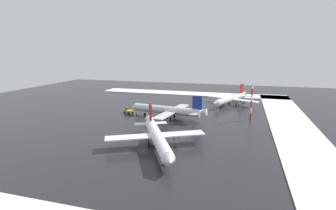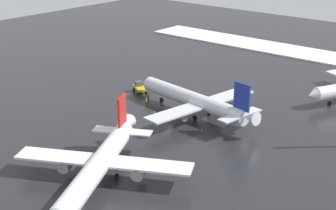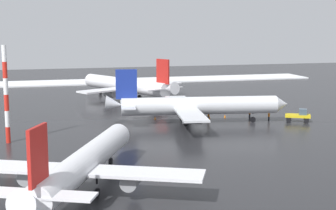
{
  "view_description": "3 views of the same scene",
  "coord_description": "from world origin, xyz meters",
  "px_view_note": "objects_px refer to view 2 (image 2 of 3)",
  "views": [
    {
      "loc": [
        -95.36,
        -31.84,
        27.51
      ],
      "look_at": [
        6.53,
        -2.33,
        5.11
      ],
      "focal_mm": 28.0,
      "sensor_mm": 36.0,
      "label": 1
    },
    {
      "loc": [
        -76.45,
        -63.77,
        40.14
      ],
      "look_at": [
        1.41,
        1.91,
        2.18
      ],
      "focal_mm": 55.0,
      "sensor_mm": 36.0,
      "label": 2
    },
    {
      "loc": [
        93.44,
        -31.38,
        18.26
      ],
      "look_at": [
        0.63,
        -6.77,
        2.99
      ],
      "focal_mm": 55.0,
      "sensor_mm": 36.0,
      "label": 3
    }
  ],
  "objects_px": {
    "ground_crew_by_nose_gear": "(146,101)",
    "ground_crew_beside_wing": "(176,110)",
    "airplane_distant_tail": "(195,100)",
    "airplane_parked_starboard": "(99,165)",
    "traffic_cone_mid_line": "(169,114)",
    "traffic_cone_wingtip_side": "(154,112)",
    "ground_crew_near_tug": "(148,95)",
    "traffic_cone_near_nose": "(202,130)",
    "pushback_tug": "(140,87)"
  },
  "relations": [
    {
      "from": "ground_crew_beside_wing",
      "to": "traffic_cone_mid_line",
      "type": "distance_m",
      "value": 1.87
    },
    {
      "from": "airplane_parked_starboard",
      "to": "airplane_distant_tail",
      "type": "bearing_deg",
      "value": 163.12
    },
    {
      "from": "airplane_parked_starboard",
      "to": "ground_crew_beside_wing",
      "type": "xyz_separation_m",
      "value": [
        31.33,
        9.93,
        -2.47
      ]
    },
    {
      "from": "airplane_parked_starboard",
      "to": "ground_crew_by_nose_gear",
      "type": "bearing_deg",
      "value": -177.41
    },
    {
      "from": "traffic_cone_wingtip_side",
      "to": "ground_crew_beside_wing",
      "type": "bearing_deg",
      "value": -60.79
    },
    {
      "from": "ground_crew_beside_wing",
      "to": "traffic_cone_near_nose",
      "type": "relative_size",
      "value": 3.11
    },
    {
      "from": "airplane_distant_tail",
      "to": "ground_crew_by_nose_gear",
      "type": "xyz_separation_m",
      "value": [
        -2.32,
        11.85,
        -2.38
      ]
    },
    {
      "from": "traffic_cone_mid_line",
      "to": "ground_crew_beside_wing",
      "type": "bearing_deg",
      "value": -25.21
    },
    {
      "from": "airplane_distant_tail",
      "to": "traffic_cone_near_nose",
      "type": "distance_m",
      "value": 9.1
    },
    {
      "from": "ground_crew_by_nose_gear",
      "to": "traffic_cone_wingtip_side",
      "type": "relative_size",
      "value": 3.11
    },
    {
      "from": "traffic_cone_mid_line",
      "to": "pushback_tug",
      "type": "bearing_deg",
      "value": 64.89
    },
    {
      "from": "airplane_distant_tail",
      "to": "traffic_cone_near_nose",
      "type": "relative_size",
      "value": 62.03
    },
    {
      "from": "pushback_tug",
      "to": "traffic_cone_wingtip_side",
      "type": "height_order",
      "value": "pushback_tug"
    },
    {
      "from": "airplane_parked_starboard",
      "to": "traffic_cone_mid_line",
      "type": "xyz_separation_m",
      "value": [
        29.76,
        10.67,
        -3.17
      ]
    },
    {
      "from": "traffic_cone_mid_line",
      "to": "ground_crew_by_nose_gear",
      "type": "bearing_deg",
      "value": 79.68
    },
    {
      "from": "traffic_cone_near_nose",
      "to": "airplane_parked_starboard",
      "type": "bearing_deg",
      "value": -179.15
    },
    {
      "from": "ground_crew_by_nose_gear",
      "to": "traffic_cone_wingtip_side",
      "type": "height_order",
      "value": "ground_crew_by_nose_gear"
    },
    {
      "from": "airplane_distant_tail",
      "to": "ground_crew_near_tug",
      "type": "distance_m",
      "value": 14.53
    },
    {
      "from": "ground_crew_near_tug",
      "to": "traffic_cone_wingtip_side",
      "type": "bearing_deg",
      "value": -55.82
    },
    {
      "from": "traffic_cone_near_nose",
      "to": "traffic_cone_wingtip_side",
      "type": "height_order",
      "value": "same"
    },
    {
      "from": "airplane_parked_starboard",
      "to": "traffic_cone_mid_line",
      "type": "distance_m",
      "value": 31.77
    },
    {
      "from": "airplane_distant_tail",
      "to": "airplane_parked_starboard",
      "type": "distance_m",
      "value": 34.14
    },
    {
      "from": "ground_crew_near_tug",
      "to": "traffic_cone_near_nose",
      "type": "height_order",
      "value": "ground_crew_near_tug"
    },
    {
      "from": "ground_crew_beside_wing",
      "to": "traffic_cone_mid_line",
      "type": "height_order",
      "value": "ground_crew_beside_wing"
    },
    {
      "from": "traffic_cone_wingtip_side",
      "to": "pushback_tug",
      "type": "bearing_deg",
      "value": 55.87
    },
    {
      "from": "airplane_distant_tail",
      "to": "ground_crew_near_tug",
      "type": "xyz_separation_m",
      "value": [
        1.02,
        14.3,
        -2.38
      ]
    },
    {
      "from": "pushback_tug",
      "to": "traffic_cone_wingtip_side",
      "type": "relative_size",
      "value": 9.27
    },
    {
      "from": "ground_crew_near_tug",
      "to": "traffic_cone_mid_line",
      "type": "height_order",
      "value": "ground_crew_near_tug"
    },
    {
      "from": "pushback_tug",
      "to": "ground_crew_near_tug",
      "type": "distance_m",
      "value": 5.56
    },
    {
      "from": "traffic_cone_mid_line",
      "to": "ground_crew_near_tug",
      "type": "bearing_deg",
      "value": 65.03
    },
    {
      "from": "pushback_tug",
      "to": "traffic_cone_mid_line",
      "type": "bearing_deg",
      "value": -177.67
    },
    {
      "from": "airplane_parked_starboard",
      "to": "traffic_cone_wingtip_side",
      "type": "bearing_deg",
      "value": 178.09
    },
    {
      "from": "ground_crew_beside_wing",
      "to": "ground_crew_by_nose_gear",
      "type": "bearing_deg",
      "value": -88.38
    },
    {
      "from": "ground_crew_near_tug",
      "to": "airplane_parked_starboard",
      "type": "bearing_deg",
      "value": -74.97
    },
    {
      "from": "ground_crew_beside_wing",
      "to": "ground_crew_near_tug",
      "type": "distance_m",
      "value": 11.41
    },
    {
      "from": "ground_crew_near_tug",
      "to": "pushback_tug",
      "type": "bearing_deg",
      "value": 138.47
    },
    {
      "from": "ground_crew_by_nose_gear",
      "to": "traffic_cone_near_nose",
      "type": "relative_size",
      "value": 3.11
    },
    {
      "from": "airplane_distant_tail",
      "to": "ground_crew_by_nose_gear",
      "type": "bearing_deg",
      "value": 19.54
    },
    {
      "from": "ground_crew_by_nose_gear",
      "to": "ground_crew_beside_wing",
      "type": "bearing_deg",
      "value": -31.01
    },
    {
      "from": "traffic_cone_wingtip_side",
      "to": "airplane_distant_tail",
      "type": "bearing_deg",
      "value": -59.11
    },
    {
      "from": "airplane_distant_tail",
      "to": "traffic_cone_mid_line",
      "type": "relative_size",
      "value": 62.03
    },
    {
      "from": "airplane_distant_tail",
      "to": "pushback_tug",
      "type": "bearing_deg",
      "value": -1.54
    },
    {
      "from": "pushback_tug",
      "to": "ground_crew_beside_wing",
      "type": "height_order",
      "value": "pushback_tug"
    },
    {
      "from": "airplane_parked_starboard",
      "to": "traffic_cone_mid_line",
      "type": "relative_size",
      "value": 58.71
    },
    {
      "from": "ground_crew_near_tug",
      "to": "traffic_cone_near_nose",
      "type": "bearing_deg",
      "value": -34.92
    },
    {
      "from": "airplane_parked_starboard",
      "to": "ground_crew_by_nose_gear",
      "type": "height_order",
      "value": "airplane_parked_starboard"
    },
    {
      "from": "airplane_distant_tail",
      "to": "pushback_tug",
      "type": "distance_m",
      "value": 19.72
    },
    {
      "from": "airplane_distant_tail",
      "to": "pushback_tug",
      "type": "xyz_separation_m",
      "value": [
        3.4,
        19.31,
        -2.07
      ]
    },
    {
      "from": "airplane_parked_starboard",
      "to": "ground_crew_near_tug",
      "type": "height_order",
      "value": "airplane_parked_starboard"
    },
    {
      "from": "pushback_tug",
      "to": "traffic_cone_mid_line",
      "type": "distance_m",
      "value": 16.85
    }
  ]
}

